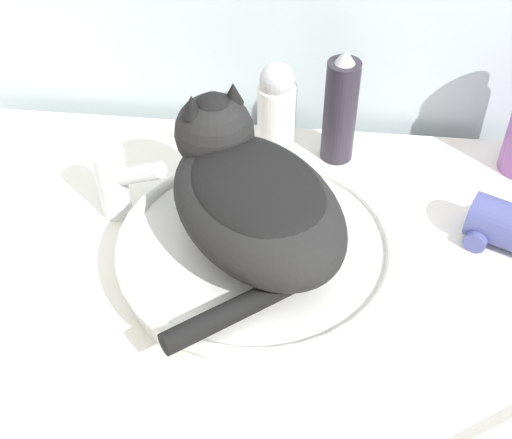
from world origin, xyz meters
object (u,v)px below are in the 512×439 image
object	(u,v)px
faucet	(117,181)
hairspray_can_black	(340,109)
cat	(250,193)
lotion_bottle_white	(276,110)
soap_bar	(17,304)

from	to	relation	value
faucet	hairspray_can_black	size ratio (longest dim) A/B	0.66
cat	lotion_bottle_white	size ratio (longest dim) A/B	2.32
faucet	lotion_bottle_white	bearing A→B (deg)	62.38
cat	faucet	distance (m)	0.22
cat	faucet	bearing A→B (deg)	33.68
soap_bar	lotion_bottle_white	bearing A→B (deg)	50.71
cat	soap_bar	world-z (taller)	cat
hairspray_can_black	faucet	bearing A→B (deg)	-150.62
faucet	hairspray_can_black	bearing A→B (deg)	52.21
faucet	soap_bar	distance (m)	0.22
faucet	soap_bar	world-z (taller)	faucet
cat	hairspray_can_black	bearing A→B (deg)	-59.39
faucet	hairspray_can_black	distance (m)	0.36
hairspray_can_black	soap_bar	distance (m)	0.55
lotion_bottle_white	soap_bar	xyz separation A→B (m)	(-0.30, -0.37, -0.07)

